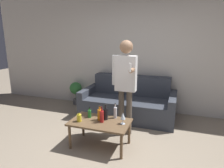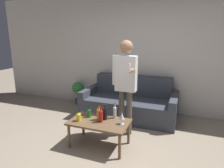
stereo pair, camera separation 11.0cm
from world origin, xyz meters
name	(u,v)px [view 1 (the left image)]	position (x,y,z in m)	size (l,w,h in m)	color
ground_plane	(106,164)	(0.00, 0.00, 0.00)	(16.00, 16.00, 0.00)	gray
wall_back	(141,54)	(0.00, 2.32, 1.35)	(8.00, 0.06, 2.70)	silver
couch	(129,102)	(-0.15, 1.81, 0.31)	(2.02, 0.95, 0.87)	#383D47
coffee_table	(100,124)	(-0.26, 0.43, 0.38)	(0.95, 0.56, 0.43)	brown
bottle_orange	(102,116)	(-0.23, 0.41, 0.53)	(0.06, 0.06, 0.26)	#B21E1E
bottle_green	(115,112)	(-0.08, 0.64, 0.53)	(0.06, 0.06, 0.25)	silver
bottle_dark	(106,114)	(-0.20, 0.52, 0.53)	(0.07, 0.07, 0.26)	black
bottle_yellow	(79,118)	(-0.58, 0.32, 0.50)	(0.08, 0.08, 0.16)	yellow
bottle_red	(89,114)	(-0.49, 0.51, 0.50)	(0.06, 0.06, 0.17)	#23752D
bottle_clear	(100,114)	(-0.29, 0.48, 0.53)	(0.08, 0.08, 0.24)	orange
wine_glass_near	(123,116)	(0.11, 0.46, 0.56)	(0.08, 0.08, 0.18)	silver
person_standing_front	(125,79)	(-0.01, 0.98, 1.02)	(0.43, 0.42, 1.69)	brown
potted_plant	(76,90)	(-1.63, 2.10, 0.39)	(0.31, 0.31, 0.59)	#4C4C51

